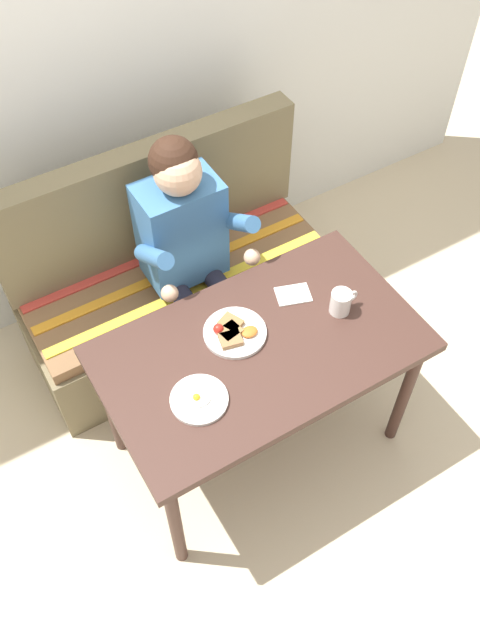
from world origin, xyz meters
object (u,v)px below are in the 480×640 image
(person, at_px, (189,244))
(plate_breakfast, at_px, (234,332))
(plate_eggs, at_px, (199,399))
(coffee_mug, at_px, (341,302))
(couch, at_px, (174,284))
(table, at_px, (260,358))
(napkin, at_px, (293,295))

(person, relative_size, plate_breakfast, 5.09)
(plate_eggs, height_order, coffee_mug, coffee_mug)
(couch, xyz_separation_m, coffee_mug, (0.35, -0.78, 0.45))
(table, xyz_separation_m, person, (0.02, 0.59, 0.09))
(table, xyz_separation_m, coffee_mug, (0.35, -0.01, 0.13))
(table, bearing_deg, person, 88.34)
(plate_eggs, relative_size, coffee_mug, 1.73)
(plate_eggs, relative_size, napkin, 1.53)
(person, distance_m, plate_breakfast, 0.50)
(plate_eggs, height_order, napkin, plate_eggs)
(coffee_mug, xyz_separation_m, napkin, (-0.11, 0.16, -0.05))
(table, height_order, coffee_mug, coffee_mug)
(person, bearing_deg, table, -91.66)
(person, bearing_deg, plate_eggs, -115.65)
(coffee_mug, bearing_deg, napkin, 125.48)
(person, bearing_deg, couch, 95.59)
(plate_breakfast, relative_size, plate_eggs, 1.16)
(couch, distance_m, coffee_mug, 0.97)
(couch, height_order, plate_breakfast, couch)
(person, xyz_separation_m, coffee_mug, (0.33, -0.60, 0.04))
(coffee_mug, bearing_deg, couch, 114.23)
(couch, relative_size, person, 1.19)
(table, xyz_separation_m, napkin, (0.24, 0.14, 0.09))
(coffee_mug, bearing_deg, plate_eggs, -173.39)
(table, bearing_deg, coffee_mug, -2.13)
(couch, xyz_separation_m, person, (0.02, -0.17, 0.41))
(couch, relative_size, coffee_mug, 12.20)
(person, distance_m, coffee_mug, 0.69)
(person, relative_size, napkin, 9.06)
(plate_breakfast, xyz_separation_m, coffee_mug, (0.41, -0.11, 0.04))
(couch, distance_m, plate_breakfast, 0.79)
(napkin, bearing_deg, table, -149.12)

